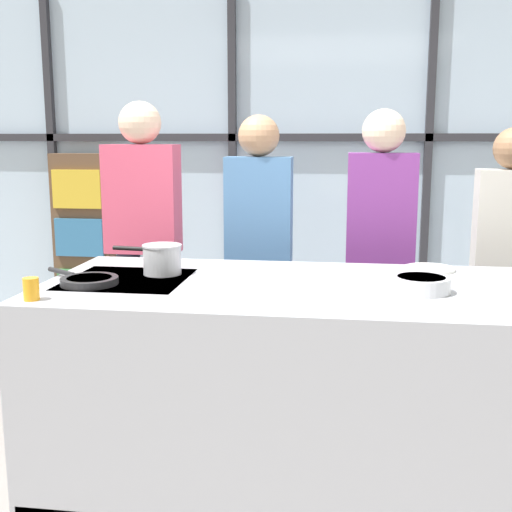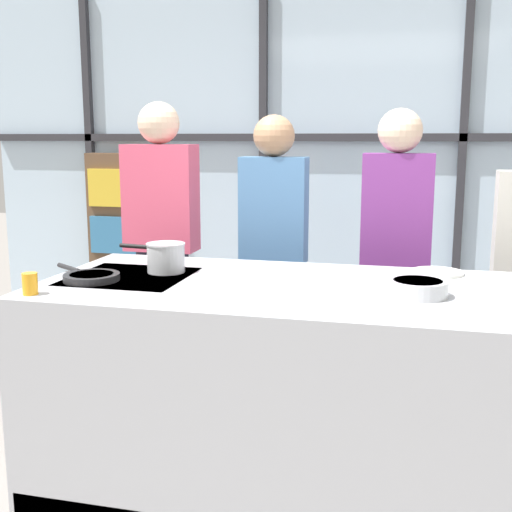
{
  "view_description": "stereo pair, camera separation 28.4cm",
  "coord_description": "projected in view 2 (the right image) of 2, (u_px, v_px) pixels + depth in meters",
  "views": [
    {
      "loc": [
        0.15,
        -2.67,
        1.54
      ],
      "look_at": [
        -0.24,
        0.1,
        1.02
      ],
      "focal_mm": 45.0,
      "sensor_mm": 36.0,
      "label": 1
    },
    {
      "loc": [
        0.43,
        -2.62,
        1.54
      ],
      "look_at": [
        -0.24,
        0.1,
        1.02
      ],
      "focal_mm": 45.0,
      "sensor_mm": 36.0,
      "label": 2
    }
  ],
  "objects": [
    {
      "name": "spectator_far_left",
      "position": [
        162.0,
        228.0,
        3.83
      ],
      "size": [
        0.43,
        0.24,
        1.74
      ],
      "rotation": [
        0.0,
        0.0,
        3.14
      ],
      "color": "#232838",
      "rests_on": "ground_plane"
    },
    {
      "name": "spectator_center_left",
      "position": [
        274.0,
        238.0,
        3.68
      ],
      "size": [
        0.38,
        0.23,
        1.66
      ],
      "rotation": [
        0.0,
        0.0,
        3.14
      ],
      "color": "#232838",
      "rests_on": "ground_plane"
    },
    {
      "name": "juice_glass_near",
      "position": [
        30.0,
        284.0,
        2.56
      ],
      "size": [
        0.06,
        0.06,
        0.09
      ],
      "primitive_type": "cylinder",
      "color": "orange",
      "rests_on": "demo_island"
    },
    {
      "name": "demo_island",
      "position": [
        304.0,
        389.0,
        2.79
      ],
      "size": [
        2.29,
        1.03,
        0.92
      ],
      "color": "#A8AAB2",
      "rests_on": "ground_plane"
    },
    {
      "name": "back_window_wall",
      "position": [
        360.0,
        155.0,
        5.04
      ],
      "size": [
        6.4,
        0.1,
        2.8
      ],
      "color": "silver",
      "rests_on": "ground_plane"
    },
    {
      "name": "mixing_bowl",
      "position": [
        418.0,
        287.0,
        2.53
      ],
      "size": [
        0.24,
        0.24,
        0.06
      ],
      "color": "silver",
      "rests_on": "demo_island"
    },
    {
      "name": "white_plate",
      "position": [
        437.0,
        272.0,
        2.95
      ],
      "size": [
        0.24,
        0.24,
        0.01
      ],
      "primitive_type": "cylinder",
      "color": "white",
      "rests_on": "demo_island"
    },
    {
      "name": "saucepan",
      "position": [
        165.0,
        257.0,
        2.98
      ],
      "size": [
        0.33,
        0.18,
        0.14
      ],
      "color": "silver",
      "rests_on": "demo_island"
    },
    {
      "name": "frying_pan",
      "position": [
        91.0,
        276.0,
        2.82
      ],
      "size": [
        0.39,
        0.31,
        0.03
      ],
      "color": "#232326",
      "rests_on": "demo_island"
    },
    {
      "name": "spectator_center_right",
      "position": [
        396.0,
        239.0,
        3.51
      ],
      "size": [
        0.38,
        0.24,
        1.69
      ],
      "rotation": [
        0.0,
        0.0,
        3.14
      ],
      "color": "#232838",
      "rests_on": "ground_plane"
    },
    {
      "name": "bookshelf",
      "position": [
        118.0,
        237.0,
        5.46
      ],
      "size": [
        0.48,
        0.19,
        1.41
      ],
      "color": "brown",
      "rests_on": "ground_plane"
    },
    {
      "name": "ground_plane",
      "position": [
        303.0,
        485.0,
        2.88
      ],
      "size": [
        18.0,
        18.0,
        0.0
      ],
      "primitive_type": "plane",
      "color": "gray"
    }
  ]
}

